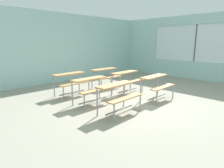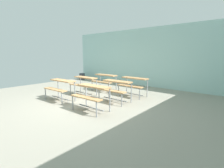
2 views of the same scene
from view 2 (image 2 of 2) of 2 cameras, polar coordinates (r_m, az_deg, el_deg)
ground at (r=5.72m, az=-11.54°, el=-7.10°), size 10.00×9.00×0.05m
wall_back at (r=8.96m, az=11.56°, el=8.93°), size 10.00×0.12×3.00m
desk_bench_r0c0 at (r=6.23m, az=-17.45°, el=-0.39°), size 1.12×0.63×0.74m
desk_bench_r0c1 at (r=4.89m, az=-7.17°, el=-2.75°), size 1.12×0.62×0.74m
desk_bench_r1c0 at (r=6.84m, az=-9.76°, el=0.83°), size 1.10×0.59×0.74m
desk_bench_r1c1 at (r=5.75m, az=1.14°, el=-0.75°), size 1.11×0.61×0.74m
desk_bench_r2c0 at (r=7.59m, az=-2.66°, el=1.86°), size 1.11×0.62×0.74m
desk_bench_r2c1 at (r=6.62m, az=7.30°, el=0.59°), size 1.12×0.62×0.74m
trash_bin at (r=11.29m, az=-10.26°, el=2.59°), size 0.37×0.37×0.42m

